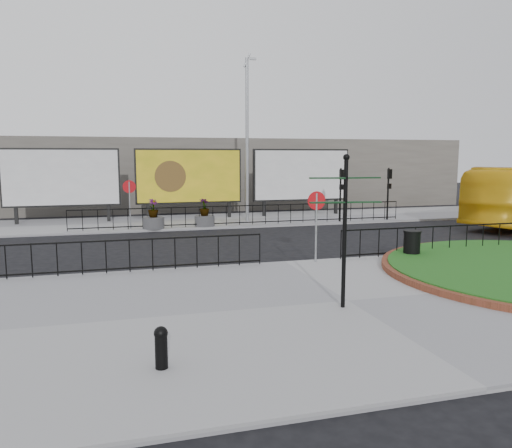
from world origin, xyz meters
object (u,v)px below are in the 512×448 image
object	(u,v)px
billboard_mid	(189,176)
planter_b	(205,217)
fingerpost_sign	(345,216)
bollard	(161,345)
litter_bin	(412,245)
planter_a	(153,219)
lamp_post	(247,137)

from	to	relation	value
billboard_mid	planter_b	world-z (taller)	billboard_mid
billboard_mid	fingerpost_sign	world-z (taller)	billboard_mid
billboard_mid	fingerpost_sign	distance (m)	18.47
fingerpost_sign	billboard_mid	bearing A→B (deg)	104.23
fingerpost_sign	bollard	distance (m)	5.49
billboard_mid	litter_bin	bearing A→B (deg)	-66.56
litter_bin	planter_b	distance (m)	11.86
bollard	planter_a	world-z (taller)	planter_a
bollard	planter_b	xyz separation A→B (m)	(3.75, 17.40, 0.08)
fingerpost_sign	planter_a	distance (m)	15.37
planter_a	lamp_post	bearing A→B (deg)	16.60
lamp_post	planter_a	world-z (taller)	lamp_post
billboard_mid	litter_bin	size ratio (longest dim) A/B	6.00
litter_bin	planter_a	size ratio (longest dim) A/B	0.69
lamp_post	planter_b	bearing A→B (deg)	-151.54
lamp_post	bollard	size ratio (longest dim) A/B	12.26
bollard	planter_a	xyz separation A→B (m)	(1.09, 17.26, 0.08)
bollard	planter_b	size ratio (longest dim) A/B	0.51
litter_bin	planter_a	distance (m)	13.24
lamp_post	fingerpost_sign	bearing A→B (deg)	-96.50
planter_a	planter_b	size ratio (longest dim) A/B	1.02
billboard_mid	lamp_post	world-z (taller)	lamp_post
lamp_post	bollard	world-z (taller)	lamp_post
billboard_mid	litter_bin	xyz separation A→B (m)	(6.00, -13.84, -1.96)
lamp_post	litter_bin	bearing A→B (deg)	-75.84
litter_bin	planter_b	size ratio (longest dim) A/B	0.70
billboard_mid	fingerpost_sign	bearing A→B (deg)	-86.49
lamp_post	litter_bin	world-z (taller)	lamp_post
bollard	billboard_mid	bearing A→B (deg)	80.59
litter_bin	planter_b	xyz separation A→B (m)	(-5.70, 10.40, -0.03)
billboard_mid	bollard	bearing A→B (deg)	-99.41
fingerpost_sign	litter_bin	bearing A→B (deg)	54.09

